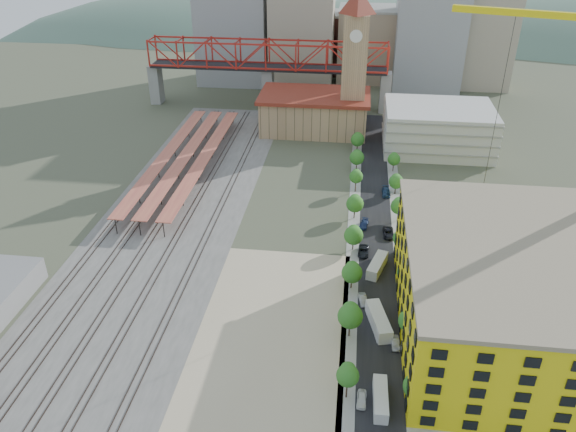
# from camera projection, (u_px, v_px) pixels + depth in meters

# --- Properties ---
(ground) EXTENTS (400.00, 400.00, 0.00)m
(ground) POSITION_uv_depth(u_px,v_px,m) (306.00, 258.00, 128.17)
(ground) COLOR #474C38
(ground) RESTS_ON ground
(ballast_strip) EXTENTS (36.00, 165.00, 0.06)m
(ballast_strip) POSITION_uv_depth(u_px,v_px,m) (176.00, 212.00, 147.12)
(ballast_strip) COLOR #605E59
(ballast_strip) RESTS_ON ground
(dirt_lot) EXTENTS (28.00, 67.00, 0.06)m
(dirt_lot) POSITION_uv_depth(u_px,v_px,m) (267.00, 353.00, 101.38)
(dirt_lot) COLOR tan
(dirt_lot) RESTS_ON ground
(street_asphalt) EXTENTS (12.00, 170.00, 0.06)m
(street_asphalt) POSITION_uv_depth(u_px,v_px,m) (376.00, 229.00, 139.39)
(street_asphalt) COLOR black
(street_asphalt) RESTS_ON ground
(sidewalk_west) EXTENTS (3.00, 170.00, 0.04)m
(sidewalk_west) POSITION_uv_depth(u_px,v_px,m) (354.00, 228.00, 139.98)
(sidewalk_west) COLOR gray
(sidewalk_west) RESTS_ON ground
(sidewalk_east) EXTENTS (3.00, 170.00, 0.04)m
(sidewalk_east) POSITION_uv_depth(u_px,v_px,m) (398.00, 231.00, 138.80)
(sidewalk_east) COLOR gray
(sidewalk_east) RESTS_ON ground
(construction_pad) EXTENTS (50.00, 90.00, 0.06)m
(construction_pad) POSITION_uv_depth(u_px,v_px,m) (533.00, 333.00, 106.06)
(construction_pad) COLOR gray
(construction_pad) RESTS_ON ground
(rail_tracks) EXTENTS (26.56, 160.00, 0.18)m
(rail_tracks) POSITION_uv_depth(u_px,v_px,m) (169.00, 211.00, 147.25)
(rail_tracks) COLOR #382B23
(rail_tracks) RESTS_ON ground
(platform_canopies) EXTENTS (16.00, 80.00, 4.12)m
(platform_canopies) POSITION_uv_depth(u_px,v_px,m) (185.00, 156.00, 169.45)
(platform_canopies) COLOR #D27450
(platform_canopies) RESTS_ON ground
(station_hall) EXTENTS (38.00, 24.00, 13.10)m
(station_hall) POSITION_uv_depth(u_px,v_px,m) (314.00, 112.00, 196.21)
(station_hall) COLOR tan
(station_hall) RESTS_ON ground
(clock_tower) EXTENTS (12.00, 12.00, 52.00)m
(clock_tower) POSITION_uv_depth(u_px,v_px,m) (355.00, 50.00, 182.23)
(clock_tower) COLOR tan
(clock_tower) RESTS_ON ground
(parking_garage) EXTENTS (34.00, 26.00, 14.00)m
(parking_garage) POSITION_uv_depth(u_px,v_px,m) (438.00, 128.00, 181.29)
(parking_garage) COLOR silver
(parking_garage) RESTS_ON ground
(truss_bridge) EXTENTS (94.00, 9.60, 25.60)m
(truss_bridge) POSITION_uv_depth(u_px,v_px,m) (268.00, 59.00, 212.20)
(truss_bridge) COLOR gray
(truss_bridge) RESTS_ON ground
(construction_building) EXTENTS (44.60, 50.60, 18.80)m
(construction_building) POSITION_uv_depth(u_px,v_px,m) (526.00, 292.00, 101.76)
(construction_building) COLOR yellow
(construction_building) RESTS_ON ground
(street_trees) EXTENTS (15.40, 124.40, 8.00)m
(street_trees) POSITION_uv_depth(u_px,v_px,m) (376.00, 251.00, 130.77)
(street_trees) COLOR #28621D
(street_trees) RESTS_ON ground
(skyline) EXTENTS (133.00, 46.00, 60.00)m
(skyline) POSITION_uv_depth(u_px,v_px,m) (356.00, 30.00, 238.99)
(skyline) COLOR #9EA0A3
(skyline) RESTS_ON ground
(distant_hills) EXTENTS (647.00, 264.00, 227.00)m
(distant_hills) POSITION_uv_depth(u_px,v_px,m) (405.00, 150.00, 387.01)
(distant_hills) COLOR #4C6B59
(distant_hills) RESTS_ON ground
(site_trailer_a) EXTENTS (2.39, 8.64, 2.36)m
(site_trailer_a) POSITION_uv_depth(u_px,v_px,m) (380.00, 399.00, 90.66)
(site_trailer_a) COLOR silver
(site_trailer_a) RESTS_ON ground
(site_trailer_b) EXTENTS (4.00, 9.22, 2.45)m
(site_trailer_b) POSITION_uv_depth(u_px,v_px,m) (379.00, 322.00, 106.96)
(site_trailer_b) COLOR silver
(site_trailer_b) RESTS_ON ground
(site_trailer_c) EXTENTS (5.12, 10.57, 2.80)m
(site_trailer_c) POSITION_uv_depth(u_px,v_px,m) (379.00, 321.00, 107.04)
(site_trailer_c) COLOR silver
(site_trailer_c) RESTS_ON ground
(site_trailer_d) EXTENTS (5.01, 9.47, 2.51)m
(site_trailer_d) POSITION_uv_depth(u_px,v_px,m) (377.00, 265.00, 123.49)
(site_trailer_d) COLOR silver
(site_trailer_d) RESTS_ON ground
(car_0) EXTENTS (1.76, 4.04, 1.36)m
(car_0) POSITION_uv_depth(u_px,v_px,m) (362.00, 399.00, 91.20)
(car_0) COLOR white
(car_0) RESTS_ON ground
(car_1) EXTENTS (2.12, 4.32, 1.36)m
(car_1) POSITION_uv_depth(u_px,v_px,m) (363.00, 300.00, 113.88)
(car_1) COLOR #929397
(car_1) RESTS_ON ground
(car_2) EXTENTS (2.63, 5.31, 1.45)m
(car_2) POSITION_uv_depth(u_px,v_px,m) (363.00, 251.00, 129.45)
(car_2) COLOR black
(car_2) RESTS_ON ground
(car_3) EXTENTS (2.66, 5.03, 1.39)m
(car_3) POSITION_uv_depth(u_px,v_px,m) (364.00, 224.00, 140.15)
(car_3) COLOR navy
(car_3) RESTS_ON ground
(car_5) EXTENTS (1.55, 4.03, 1.31)m
(car_5) POSITION_uv_depth(u_px,v_px,m) (395.00, 343.00, 102.82)
(car_5) COLOR #929397
(car_5) RESTS_ON ground
(car_6) EXTENTS (2.85, 5.59, 1.51)m
(car_6) POSITION_uv_depth(u_px,v_px,m) (389.00, 233.00, 136.38)
(car_6) COLOR black
(car_6) RESTS_ON ground
(car_7) EXTENTS (2.34, 5.48, 1.58)m
(car_7) POSITION_uv_depth(u_px,v_px,m) (386.00, 192.00, 155.37)
(car_7) COLOR navy
(car_7) RESTS_ON ground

